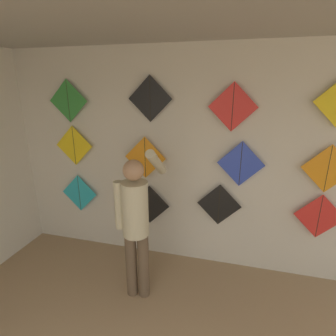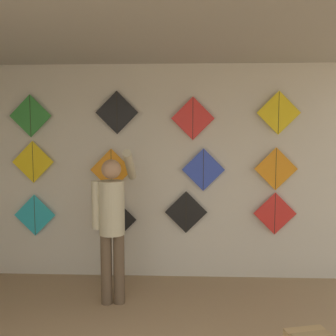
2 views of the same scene
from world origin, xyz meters
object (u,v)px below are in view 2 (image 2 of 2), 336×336
kite_4 (33,162)px  kite_9 (117,113)px  kite_7 (276,169)px  kite_8 (30,116)px  kite_11 (279,113)px  kite_6 (203,170)px  kite_10 (193,118)px  kite_0 (35,215)px  shopkeeper (112,218)px  kite_1 (115,220)px  kite_5 (111,170)px  kite_2 (186,212)px  kite_3 (275,214)px

kite_4 → kite_9: bearing=0.0°
kite_7 → kite_8: bearing=180.0°
kite_7 → kite_11: size_ratio=1.00×
kite_6 → kite_10: size_ratio=1.00×
kite_7 → kite_11: (0.02, 0.00, 0.71)m
kite_0 → kite_9: kite_9 is taller
kite_0 → kite_7: (3.15, 0.00, 0.63)m
kite_8 → kite_10: (2.10, 0.00, -0.04)m
shopkeeper → kite_1: shopkeeper is taller
kite_10 → kite_0: bearing=180.0°
kite_7 → kite_10: 1.24m
kite_8 → kite_9: size_ratio=1.00×
kite_0 → kite_5: size_ratio=1.00×
kite_1 → kite_2: 0.94m
kite_7 → kite_2: bearing=180.0°
kite_3 → kite_9: (-2.04, 0.00, 1.30)m
kite_3 → kite_11: 1.29m
shopkeeper → kite_10: bearing=32.5°
kite_8 → kite_10: 2.10m
kite_10 → kite_1: bearing=180.0°
kite_10 → kite_11: 1.08m
kite_5 → kite_7: (2.12, 0.00, 0.02)m
kite_8 → kite_10: size_ratio=1.00×
kite_5 → kite_6: (1.20, 0.00, 0.01)m
kite_0 → kite_3: kite_3 is taller
kite_5 → kite_11: (2.14, 0.00, 0.73)m
kite_3 → kite_11: bearing=0.0°
kite_11 → shopkeeper: bearing=-159.3°
shopkeeper → kite_9: (-0.07, 0.75, 1.20)m
kite_0 → kite_7: kite_7 is taller
kite_6 → kite_0: bearing=180.0°
kite_8 → kite_3: bearing=0.0°
kite_2 → kite_4: (-2.01, 0.00, 0.65)m
kite_5 → kite_4: bearing=180.0°
kite_0 → kite_5: kite_5 is taller
kite_1 → kite_11: 2.51m
kite_9 → kite_11: 2.05m
shopkeeper → kite_0: (-1.18, 0.75, -0.15)m
kite_11 → kite_2: bearing=180.0°
shopkeeper → kite_3: bearing=13.7°
kite_6 → kite_1: bearing=180.0°
kite_3 → kite_11: size_ratio=1.00×
kite_1 → kite_2: kite_2 is taller
kite_0 → kite_9: 1.75m
kite_2 → kite_11: 1.73m
kite_1 → kite_3: (2.08, 0.00, 0.10)m
shopkeeper → kite_1: size_ratio=3.14×
kite_3 → kite_7: size_ratio=1.00×
kite_5 → kite_11: size_ratio=1.00×
kite_9 → kite_10: kite_9 is taller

